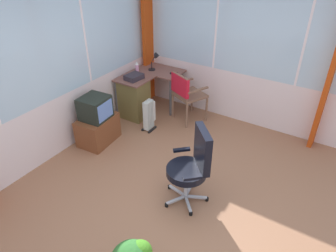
# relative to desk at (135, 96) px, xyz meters

# --- Properties ---
(ground) EXTENTS (5.79, 5.26, 0.06)m
(ground) POSITION_rel_desk_xyz_m (-1.53, -1.82, -0.43)
(ground) COLOR #966547
(north_window_panel) EXTENTS (4.79, 0.07, 2.59)m
(north_window_panel) POSITION_rel_desk_xyz_m (-1.53, 0.34, 0.89)
(north_window_panel) COLOR silver
(north_window_panel) RESTS_ON ground
(east_window_panel) EXTENTS (0.07, 4.26, 2.59)m
(east_window_panel) POSITION_rel_desk_xyz_m (0.90, -1.82, 0.89)
(east_window_panel) COLOR silver
(east_window_panel) RESTS_ON ground
(curtain_corner) EXTENTS (0.34, 0.08, 2.49)m
(curtain_corner) POSITION_rel_desk_xyz_m (0.77, 0.21, 0.84)
(curtain_corner) COLOR #BD3F11
(curtain_corner) RESTS_ON ground
(curtain_east_far) EXTENTS (0.34, 0.08, 2.49)m
(curtain_east_far) POSITION_rel_desk_xyz_m (0.82, -2.99, 0.84)
(curtain_east_far) COLOR #BD3F11
(curtain_east_far) RESTS_ON ground
(desk) EXTENTS (1.13, 0.88, 0.75)m
(desk) POSITION_rel_desk_xyz_m (0.00, 0.00, 0.00)
(desk) COLOR brown
(desk) RESTS_ON ground
(desk_lamp) EXTENTS (0.22, 0.19, 0.32)m
(desk_lamp) POSITION_rel_desk_xyz_m (0.57, -0.08, 0.55)
(desk_lamp) COLOR black
(desk_lamp) RESTS_ON desk
(tv_remote) EXTENTS (0.11, 0.15, 0.02)m
(tv_remote) POSITION_rel_desk_xyz_m (0.56, -0.48, 0.36)
(tv_remote) COLOR black
(tv_remote) RESTS_ON desk
(spray_bottle) EXTENTS (0.06, 0.06, 0.22)m
(spray_bottle) POSITION_rel_desk_xyz_m (0.23, 0.11, 0.45)
(spray_bottle) COLOR #E096BB
(spray_bottle) RESTS_ON desk
(paper_tray) EXTENTS (0.32, 0.26, 0.09)m
(paper_tray) POSITION_rel_desk_xyz_m (-0.03, -0.02, 0.39)
(paper_tray) COLOR #2D2730
(paper_tray) RESTS_ON desk
(wooden_armchair) EXTENTS (0.64, 0.64, 0.92)m
(wooden_armchair) POSITION_rel_desk_xyz_m (0.31, -0.86, 0.20)
(wooden_armchair) COLOR brown
(wooden_armchair) RESTS_ON ground
(office_chair) EXTENTS (0.60, 0.61, 1.04)m
(office_chair) POSITION_rel_desk_xyz_m (-1.34, -1.92, 0.18)
(office_chair) COLOR #B7B7BF
(office_chair) RESTS_ON ground
(tv_on_stand) EXTENTS (0.67, 0.49, 0.81)m
(tv_on_stand) POSITION_rel_desk_xyz_m (-1.01, -0.00, -0.04)
(tv_on_stand) COLOR brown
(tv_on_stand) RESTS_ON ground
(space_heater) EXTENTS (0.26, 0.17, 0.56)m
(space_heater) POSITION_rel_desk_xyz_m (-0.26, -0.49, -0.12)
(space_heater) COLOR silver
(space_heater) RESTS_ON ground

